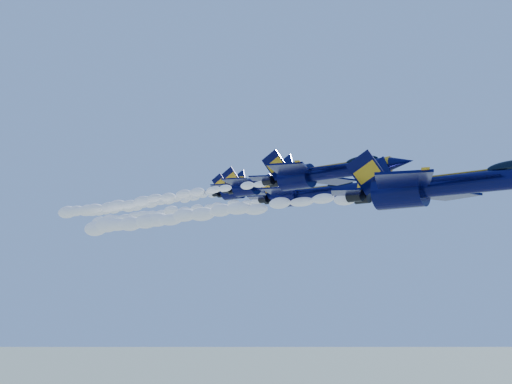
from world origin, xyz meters
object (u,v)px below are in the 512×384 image
Objects in this scene: jet_lead at (447,185)px; jet_fourth at (265,184)px; jet_third at (309,194)px; jet_fifth at (249,189)px; jet_second at (324,173)px.

jet_lead is 39.98m from jet_fourth.
jet_fifth is (-20.75, 12.80, 4.60)m from jet_third.
jet_third is (-23.19, 16.06, 3.66)m from jet_lead.
jet_fifth reaches higher than jet_fourth.
jet_second is 0.90× the size of jet_third.
jet_fifth is (-31.06, 26.65, 5.25)m from jet_second.
jet_fifth reaches higher than jet_third.
jet_second is at bearing -53.34° from jet_third.
jet_second is at bearing 170.24° from jet_lead.
jet_third is at bearing 145.29° from jet_lead.
jet_second is 41.26m from jet_fifth.
jet_fourth is (-10.69, 4.06, 3.11)m from jet_third.
jet_fourth is at bearing -40.97° from jet_fifth.
jet_fourth reaches higher than jet_third.
jet_third is 11.85m from jet_fourth.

